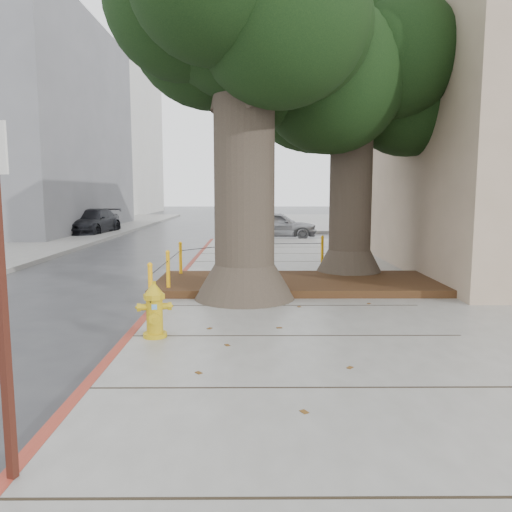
{
  "coord_description": "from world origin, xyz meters",
  "views": [
    {
      "loc": [
        -0.13,
        -7.27,
        2.3
      ],
      "look_at": [
        -0.07,
        2.0,
        1.1
      ],
      "focal_mm": 35.0,
      "sensor_mm": 36.0,
      "label": 1
    }
  ],
  "objects": [
    {
      "name": "ground",
      "position": [
        0.0,
        0.0,
        0.0
      ],
      "size": [
        140.0,
        140.0,
        0.0
      ],
      "primitive_type": "plane",
      "color": "#28282B",
      "rests_on": "ground"
    },
    {
      "name": "car_dark",
      "position": [
        -8.74,
        19.4,
        0.69
      ],
      "size": [
        2.34,
        4.88,
        1.37
      ],
      "primitive_type": "imported",
      "rotation": [
        0.0,
        0.0,
        -0.09
      ],
      "color": "black",
      "rests_on": "ground"
    },
    {
      "name": "bollard_ring",
      "position": [
        -0.87,
        4.38,
        0.66
      ],
      "size": [
        3.79,
        5.39,
        0.95
      ],
      "color": "#FFAC0E",
      "rests_on": "sidewalk_main"
    },
    {
      "name": "sidewalk_far",
      "position": [
        6.0,
        30.0,
        0.07
      ],
      "size": [
        16.0,
        20.0,
        0.15
      ],
      "primitive_type": "cube",
      "color": "slate",
      "rests_on": "ground"
    },
    {
      "name": "building_far_white",
      "position": [
        -17.0,
        45.0,
        7.5
      ],
      "size": [
        12.0,
        18.0,
        15.0
      ],
      "primitive_type": "cube",
      "color": "silver",
      "rests_on": "ground"
    },
    {
      "name": "fire_hydrant",
      "position": [
        -1.59,
        -0.05,
        0.56
      ],
      "size": [
        0.45,
        0.42,
        0.84
      ],
      "rotation": [
        0.0,
        0.0,
        0.19
      ],
      "color": "gold",
      "rests_on": "sidewalk_main"
    },
    {
      "name": "car_red",
      "position": [
        10.71,
        19.69,
        0.58
      ],
      "size": [
        3.57,
        1.44,
        1.15
      ],
      "primitive_type": "imported",
      "rotation": [
        0.0,
        0.0,
        1.51
      ],
      "color": "maroon",
      "rests_on": "ground"
    },
    {
      "name": "car_silver",
      "position": [
        1.05,
        17.28,
        0.67
      ],
      "size": [
        4.04,
        1.9,
        1.34
      ],
      "primitive_type": "imported",
      "rotation": [
        0.0,
        0.0,
        1.49
      ],
      "color": "#97979C",
      "rests_on": "ground"
    },
    {
      "name": "signpost",
      "position": [
        -1.95,
        -3.73,
        1.64
      ],
      "size": [
        0.26,
        0.1,
        2.63
      ],
      "rotation": [
        0.0,
        0.0,
        -0.3
      ],
      "color": "#471911",
      "rests_on": "sidewalk_main"
    },
    {
      "name": "tree_far",
      "position": [
        2.64,
        5.32,
        5.02
      ],
      "size": [
        4.5,
        3.8,
        7.17
      ],
      "color": "#4C3F33",
      "rests_on": "sidewalk_main"
    },
    {
      "name": "tree_near",
      "position": [
        0.03,
        2.82,
        5.39
      ],
      "size": [
        4.5,
        3.8,
        7.68
      ],
      "color": "#4C3F33",
      "rests_on": "sidewalk_main"
    },
    {
      "name": "planter_bed",
      "position": [
        0.9,
        3.9,
        0.23
      ],
      "size": [
        6.4,
        2.6,
        0.16
      ],
      "primitive_type": "cube",
      "color": "black",
      "rests_on": "sidewalk_main"
    },
    {
      "name": "building_side_white",
      "position": [
        16.0,
        26.0,
        4.5
      ],
      "size": [
        10.0,
        10.0,
        9.0
      ],
      "primitive_type": "cube",
      "color": "silver",
      "rests_on": "ground"
    },
    {
      "name": "curb_red",
      "position": [
        -2.0,
        2.5,
        0.07
      ],
      "size": [
        0.14,
        26.0,
        0.16
      ],
      "primitive_type": "cube",
      "color": "maroon",
      "rests_on": "ground"
    }
  ]
}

